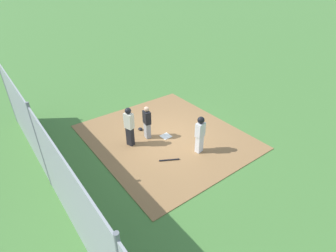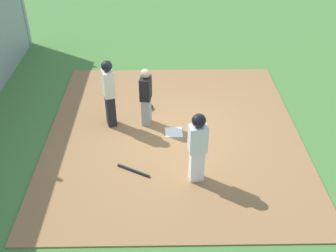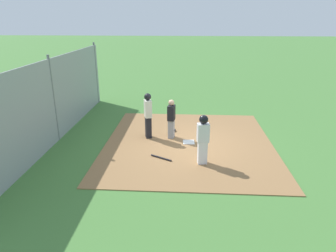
{
  "view_description": "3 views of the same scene",
  "coord_description": "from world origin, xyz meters",
  "px_view_note": "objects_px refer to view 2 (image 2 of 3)",
  "views": [
    {
      "loc": [
        8.29,
        -6.16,
        6.91
      ],
      "look_at": [
        0.28,
        -0.09,
        0.77
      ],
      "focal_mm": 28.44,
      "sensor_mm": 36.0,
      "label": 1
    },
    {
      "loc": [
        8.57,
        -0.29,
        6.08
      ],
      "look_at": [
        0.79,
        -0.16,
        0.78
      ],
      "focal_mm": 43.66,
      "sensor_mm": 36.0,
      "label": 2
    },
    {
      "loc": [
        11.02,
        -0.11,
        4.66
      ],
      "look_at": [
        -0.08,
        -0.81,
        0.66
      ],
      "focal_mm": 32.64,
      "sensor_mm": 36.0,
      "label": 3
    }
  ],
  "objects_px": {
    "home_plate": "(174,132)",
    "catcher": "(146,96)",
    "runner": "(198,143)",
    "catcher_mask": "(149,107)",
    "umpire": "(109,92)",
    "baseball_bat": "(134,171)"
  },
  "relations": [
    {
      "from": "catcher_mask",
      "to": "umpire",
      "type": "bearing_deg",
      "value": -52.01
    },
    {
      "from": "home_plate",
      "to": "baseball_bat",
      "type": "distance_m",
      "value": 1.79
    },
    {
      "from": "home_plate",
      "to": "catcher",
      "type": "bearing_deg",
      "value": -123.24
    },
    {
      "from": "runner",
      "to": "home_plate",
      "type": "bearing_deg",
      "value": 4.72
    },
    {
      "from": "catcher",
      "to": "baseball_bat",
      "type": "distance_m",
      "value": 2.14
    },
    {
      "from": "home_plate",
      "to": "runner",
      "type": "relative_size",
      "value": 0.26
    },
    {
      "from": "runner",
      "to": "catcher",
      "type": "bearing_deg",
      "value": 17.93
    },
    {
      "from": "home_plate",
      "to": "runner",
      "type": "bearing_deg",
      "value": 13.99
    },
    {
      "from": "home_plate",
      "to": "catcher_mask",
      "type": "bearing_deg",
      "value": -151.18
    },
    {
      "from": "catcher",
      "to": "catcher_mask",
      "type": "xyz_separation_m",
      "value": [
        -0.72,
        0.05,
        -0.76
      ]
    },
    {
      "from": "runner",
      "to": "baseball_bat",
      "type": "relative_size",
      "value": 2.01
    },
    {
      "from": "home_plate",
      "to": "catcher",
      "type": "relative_size",
      "value": 0.28
    },
    {
      "from": "baseball_bat",
      "to": "catcher_mask",
      "type": "xyz_separation_m",
      "value": [
        -2.7,
        0.3,
        0.03
      ]
    },
    {
      "from": "home_plate",
      "to": "runner",
      "type": "distance_m",
      "value": 2.06
    },
    {
      "from": "home_plate",
      "to": "catcher_mask",
      "type": "distance_m",
      "value": 1.35
    },
    {
      "from": "home_plate",
      "to": "catcher_mask",
      "type": "xyz_separation_m",
      "value": [
        -1.19,
        -0.65,
        0.05
      ]
    },
    {
      "from": "home_plate",
      "to": "runner",
      "type": "xyz_separation_m",
      "value": [
        1.77,
        0.44,
        0.96
      ]
    },
    {
      "from": "home_plate",
      "to": "catcher",
      "type": "distance_m",
      "value": 1.17
    },
    {
      "from": "runner",
      "to": "catcher_mask",
      "type": "distance_m",
      "value": 3.28
    },
    {
      "from": "catcher",
      "to": "baseball_bat",
      "type": "relative_size",
      "value": 1.88
    },
    {
      "from": "catcher",
      "to": "umpire",
      "type": "relative_size",
      "value": 0.86
    },
    {
      "from": "catcher",
      "to": "catcher_mask",
      "type": "bearing_deg",
      "value": 94.69
    }
  ]
}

